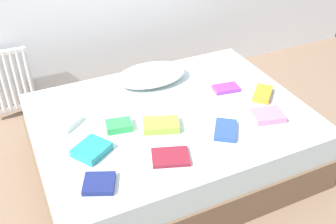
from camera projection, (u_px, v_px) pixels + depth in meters
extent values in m
plane|color=#7F6651|center=(171.00, 164.00, 3.16)|extent=(8.00, 8.00, 0.00)
cube|color=brown|center=(171.00, 151.00, 3.08)|extent=(2.00, 1.50, 0.28)
cube|color=silver|center=(171.00, 125.00, 2.93)|extent=(1.96, 1.46, 0.22)
cylinder|color=white|center=(4.00, 82.00, 3.46)|extent=(0.04, 0.04, 0.59)
cylinder|color=white|center=(10.00, 81.00, 3.48)|extent=(0.04, 0.04, 0.59)
cylinder|color=white|center=(17.00, 79.00, 3.50)|extent=(0.04, 0.04, 0.59)
cylinder|color=white|center=(23.00, 78.00, 3.52)|extent=(0.04, 0.04, 0.59)
cylinder|color=white|center=(29.00, 77.00, 3.53)|extent=(0.04, 0.04, 0.59)
cube|color=white|center=(14.00, 107.00, 3.63)|extent=(0.43, 0.04, 0.04)
ellipsoid|color=white|center=(151.00, 75.00, 3.20)|extent=(0.59, 0.36, 0.13)
cube|color=pink|center=(268.00, 115.00, 2.81)|extent=(0.25, 0.22, 0.04)
cube|color=green|center=(119.00, 126.00, 2.70)|extent=(0.19, 0.16, 0.05)
cube|color=white|center=(64.00, 121.00, 2.75)|extent=(0.26, 0.26, 0.04)
cube|color=maroon|center=(171.00, 157.00, 2.46)|extent=(0.28, 0.24, 0.02)
cube|color=orange|center=(263.00, 94.00, 3.04)|extent=(0.24, 0.24, 0.05)
cube|color=purple|center=(226.00, 88.00, 3.13)|extent=(0.22, 0.15, 0.03)
cube|color=#2847B7|center=(226.00, 130.00, 2.68)|extent=(0.25, 0.27, 0.03)
cube|color=#8CC638|center=(161.00, 125.00, 2.71)|extent=(0.29, 0.24, 0.05)
cube|color=navy|center=(99.00, 183.00, 2.27)|extent=(0.23, 0.23, 0.03)
cube|color=teal|center=(92.00, 150.00, 2.50)|extent=(0.28, 0.27, 0.05)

